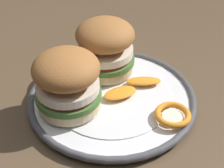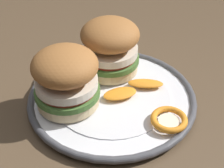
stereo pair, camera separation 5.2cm
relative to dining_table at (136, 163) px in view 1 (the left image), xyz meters
The scene contains 7 objects.
dining_table is the anchor object (origin of this frame).
dinner_plate 0.12m from the dining_table, behind, with size 0.29×0.29×0.02m.
sandwich_half_left 0.19m from the dining_table, 150.20° to the right, with size 0.13×0.13×0.10m.
sandwich_half_right 0.21m from the dining_table, 159.81° to the left, with size 0.11×0.11×0.10m.
orange_peel_curled 0.12m from the dining_table, 58.66° to the left, with size 0.08×0.08×0.01m.
orange_peel_strip_long 0.13m from the dining_table, 162.56° to the left, with size 0.05×0.06×0.01m.
orange_peel_strip_short 0.14m from the dining_table, 130.76° to the left, with size 0.06×0.06×0.01m.
Camera 1 is at (0.26, -0.29, 1.14)m, focal length 54.56 mm.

